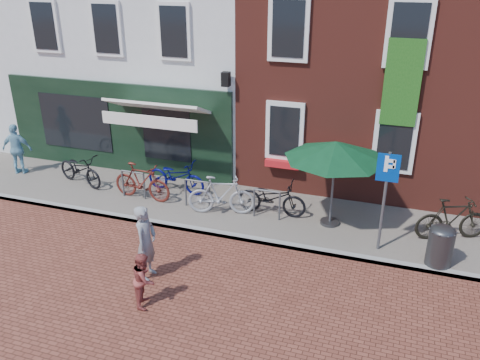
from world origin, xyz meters
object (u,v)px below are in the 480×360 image
(woman, at_px, (146,242))
(bicycle_4, at_px, (272,197))
(parking_sign, at_px, (386,185))
(parasol, at_px, (336,147))
(bicycle_0, at_px, (80,169))
(bicycle_5, at_px, (452,219))
(bicycle_3, at_px, (221,195))
(boy, at_px, (144,279))
(cafe_person, at_px, (17,149))
(bicycle_2, at_px, (176,176))
(bicycle_1, at_px, (142,182))
(litter_bin, at_px, (441,244))

(woman, bearing_deg, bicycle_4, -28.35)
(parking_sign, distance_m, parasol, 1.63)
(parking_sign, distance_m, bicycle_4, 3.26)
(bicycle_0, relative_size, bicycle_5, 1.03)
(bicycle_0, height_order, bicycle_4, same)
(bicycle_3, relative_size, bicycle_4, 0.97)
(boy, relative_size, bicycle_0, 0.63)
(cafe_person, xyz_separation_m, bicycle_2, (5.42, 0.32, -0.33))
(bicycle_1, bearing_deg, bicycle_4, -81.34)
(cafe_person, relative_size, bicycle_2, 0.88)
(bicycle_2, relative_size, bicycle_5, 1.03)
(woman, distance_m, bicycle_0, 5.59)
(woman, bearing_deg, bicycle_3, -10.76)
(boy, bearing_deg, bicycle_1, 11.75)
(parking_sign, relative_size, bicycle_4, 1.32)
(parking_sign, height_order, bicycle_1, parking_sign)
(parking_sign, distance_m, bicycle_2, 6.25)
(bicycle_3, bearing_deg, parasol, -97.78)
(bicycle_4, xyz_separation_m, bicycle_5, (4.52, 0.13, 0.05))
(parasol, height_order, bicycle_2, parasol)
(parasol, bearing_deg, boy, -124.66)
(boy, height_order, bicycle_0, boy)
(parasol, distance_m, bicycle_3, 3.32)
(cafe_person, bearing_deg, bicycle_1, 160.94)
(bicycle_0, xyz_separation_m, bicycle_4, (6.10, -0.05, 0.00))
(parasol, relative_size, bicycle_4, 1.37)
(cafe_person, relative_size, bicycle_5, 0.91)
(cafe_person, xyz_separation_m, bicycle_4, (8.49, -0.17, -0.33))
(bicycle_3, bearing_deg, woman, 155.35)
(parking_sign, relative_size, woman, 1.43)
(bicycle_4, bearing_deg, litter_bin, -106.20)
(boy, height_order, bicycle_2, boy)
(parasol, bearing_deg, bicycle_0, 179.24)
(bicycle_3, distance_m, bicycle_5, 5.85)
(litter_bin, height_order, cafe_person, cafe_person)
(woman, bearing_deg, litter_bin, -69.52)
(parking_sign, bearing_deg, woman, -150.99)
(bicycle_1, xyz_separation_m, bicycle_3, (2.47, -0.12, 0.00))
(litter_bin, distance_m, bicycle_5, 1.34)
(bicycle_0, xyz_separation_m, bicycle_1, (2.33, -0.34, 0.05))
(parking_sign, distance_m, bicycle_1, 6.79)
(woman, relative_size, bicycle_0, 0.92)
(cafe_person, relative_size, bicycle_4, 0.88)
(cafe_person, xyz_separation_m, bicycle_0, (2.39, -0.12, -0.33))
(bicycle_0, relative_size, bicycle_1, 1.03)
(parking_sign, relative_size, bicycle_5, 1.36)
(woman, bearing_deg, parking_sign, -61.96)
(litter_bin, distance_m, bicycle_2, 7.49)
(litter_bin, height_order, bicycle_2, litter_bin)
(bicycle_1, height_order, bicycle_5, same)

